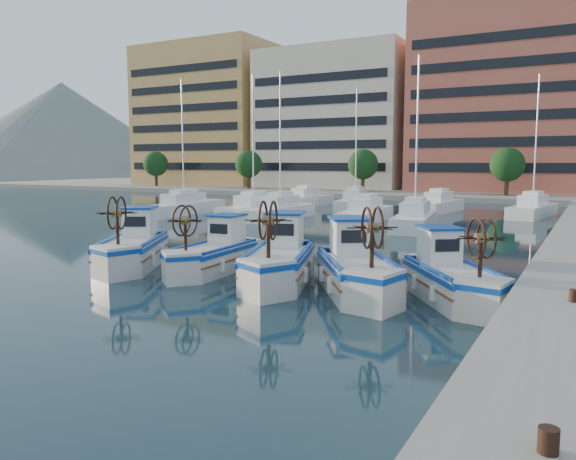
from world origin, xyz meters
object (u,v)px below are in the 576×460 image
object	(u,v)px
fishing_boat_b	(214,253)
fishing_boat_e	(451,276)
fishing_boat_a	(133,246)
fishing_boat_d	(356,268)
fishing_boat_c	(280,259)

from	to	relation	value
fishing_boat_b	fishing_boat_e	bearing A→B (deg)	-5.50
fishing_boat_b	fishing_boat_e	xyz separation A→B (m)	(9.69, -0.17, 0.01)
fishing_boat_a	fishing_boat_d	distance (m)	10.31
fishing_boat_a	fishing_boat_b	xyz separation A→B (m)	(3.76, 0.72, -0.08)
fishing_boat_a	fishing_boat_c	distance (m)	7.16
fishing_boat_a	fishing_boat_e	xyz separation A→B (m)	(13.46, 0.56, -0.07)
fishing_boat_c	fishing_boat_e	world-z (taller)	fishing_boat_c
fishing_boat_e	fishing_boat_c	bearing A→B (deg)	147.09
fishing_boat_b	fishing_boat_c	size ratio (longest dim) A/B	0.88
fishing_boat_b	fishing_boat_c	distance (m)	3.42
fishing_boat_a	fishing_boat_d	size ratio (longest dim) A/B	1.01
fishing_boat_c	fishing_boat_e	bearing A→B (deg)	-17.12
fishing_boat_b	fishing_boat_a	bearing A→B (deg)	-173.60
fishing_boat_c	fishing_boat_d	world-z (taller)	fishing_boat_c
fishing_boat_b	fishing_boat_e	world-z (taller)	fishing_boat_e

